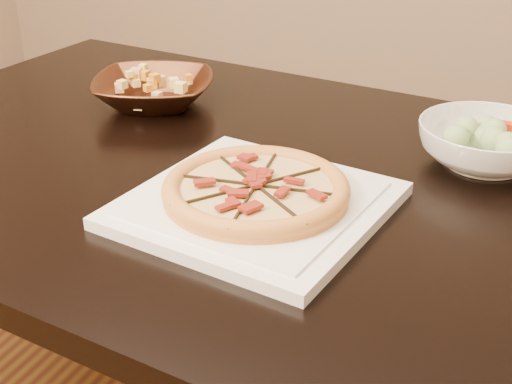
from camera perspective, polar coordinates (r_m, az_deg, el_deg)
dining_table at (r=1.20m, az=-1.70°, el=-1.89°), size 1.51×1.06×0.75m
plate at (r=1.00m, az=0.00°, el=-1.00°), size 0.38×0.38×0.02m
pizza at (r=0.99m, az=-0.00°, el=0.20°), size 0.26×0.26×0.03m
bronze_bowl at (r=1.40m, az=-8.16°, el=8.02°), size 0.30×0.30×0.06m
mixed_dish at (r=1.39m, az=-8.29°, el=9.65°), size 0.12×0.11×0.03m
salad_bowl at (r=1.19m, az=17.95°, el=3.62°), size 0.29×0.29×0.07m
salad at (r=1.17m, az=18.29°, el=5.93°), size 0.11×0.11×0.04m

